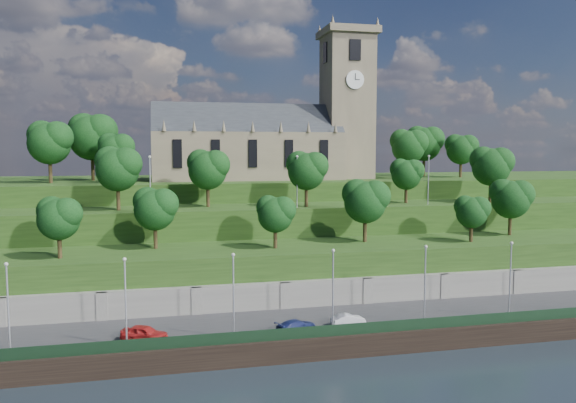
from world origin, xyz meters
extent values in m
plane|color=black|center=(0.00, 0.00, 0.00)|extent=(320.00, 320.00, 0.00)
cube|color=#2D2D30|center=(0.00, 6.00, 1.00)|extent=(160.00, 12.00, 2.00)
cube|color=black|center=(0.00, -0.05, 1.10)|extent=(160.00, 0.50, 2.20)
cube|color=black|center=(0.00, 0.60, 2.60)|extent=(160.00, 0.10, 1.20)
cube|color=slate|center=(0.00, 12.00, 2.50)|extent=(160.00, 2.00, 5.00)
cube|color=slate|center=(-35.00, 11.20, 2.50)|extent=(1.20, 0.60, 5.00)
cube|color=slate|center=(-25.00, 11.20, 2.50)|extent=(1.20, 0.60, 5.00)
cube|color=slate|center=(-15.00, 11.20, 2.50)|extent=(1.20, 0.60, 5.00)
cube|color=slate|center=(-5.00, 11.20, 2.50)|extent=(1.20, 0.60, 5.00)
cube|color=slate|center=(5.00, 11.20, 2.50)|extent=(1.20, 0.60, 5.00)
cube|color=slate|center=(15.00, 11.20, 2.50)|extent=(1.20, 0.60, 5.00)
cube|color=slate|center=(25.00, 11.20, 2.50)|extent=(1.20, 0.60, 5.00)
cube|color=#213F15|center=(0.00, 18.00, 4.00)|extent=(160.00, 12.00, 8.00)
cube|color=#213F15|center=(0.00, 29.00, 6.00)|extent=(160.00, 10.00, 12.00)
cube|color=#213F15|center=(0.00, 50.00, 7.50)|extent=(160.00, 32.00, 15.00)
cube|color=#6A5E4A|center=(-4.00, 46.00, 19.00)|extent=(32.00, 12.00, 8.00)
cube|color=#25292E|center=(-4.00, 46.00, 23.00)|extent=(32.00, 10.18, 10.18)
cone|color=#6A5E4A|center=(-18.00, 40.00, 23.90)|extent=(0.70, 0.70, 1.80)
cone|color=#6A5E4A|center=(-13.33, 40.00, 23.90)|extent=(0.70, 0.70, 1.80)
cone|color=#6A5E4A|center=(-8.67, 40.00, 23.90)|extent=(0.70, 0.70, 1.80)
cone|color=#6A5E4A|center=(-4.00, 40.00, 23.90)|extent=(0.70, 0.70, 1.80)
cone|color=#6A5E4A|center=(0.67, 40.00, 23.90)|extent=(0.70, 0.70, 1.80)
cone|color=#6A5E4A|center=(5.33, 40.00, 23.90)|extent=(0.70, 0.70, 1.80)
cone|color=#6A5E4A|center=(10.00, 40.00, 23.90)|extent=(0.70, 0.70, 1.80)
cube|color=black|center=(-16.00, 39.92, 19.50)|extent=(1.40, 0.25, 4.50)
cube|color=black|center=(-10.00, 39.92, 19.50)|extent=(1.40, 0.25, 4.50)
cube|color=black|center=(-4.00, 39.92, 19.50)|extent=(1.40, 0.25, 4.50)
cube|color=black|center=(2.00, 39.92, 19.50)|extent=(1.40, 0.25, 4.50)
cube|color=black|center=(8.00, 39.92, 19.50)|extent=(1.40, 0.25, 4.50)
cube|color=#6A5E4A|center=(14.00, 46.00, 27.50)|extent=(8.00, 8.00, 25.00)
cube|color=#6A5E4A|center=(14.00, 46.00, 40.60)|extent=(9.20, 9.20, 1.20)
cone|color=#6A5E4A|center=(10.00, 42.00, 41.80)|extent=(0.80, 0.80, 1.60)
cone|color=#6A5E4A|center=(10.00, 50.00, 41.80)|extent=(0.80, 0.80, 1.60)
cone|color=#6A5E4A|center=(18.00, 42.00, 41.80)|extent=(0.80, 0.80, 1.60)
cone|color=#6A5E4A|center=(18.00, 50.00, 41.80)|extent=(0.80, 0.80, 1.60)
cube|color=black|center=(14.00, 41.92, 37.00)|extent=(2.00, 0.25, 3.50)
cube|color=black|center=(14.00, 50.08, 37.00)|extent=(2.00, 0.25, 3.50)
cube|color=black|center=(9.92, 46.00, 37.00)|extent=(0.25, 2.00, 3.50)
cube|color=black|center=(18.08, 46.00, 37.00)|extent=(0.25, 2.00, 3.50)
cylinder|color=white|center=(14.00, 41.88, 32.00)|extent=(3.20, 0.30, 3.20)
cylinder|color=white|center=(18.12, 46.00, 32.00)|extent=(0.30, 3.20, 3.20)
cube|color=black|center=(14.00, 41.70, 32.50)|extent=(0.12, 0.05, 1.10)
cube|color=black|center=(14.40, 41.70, 32.00)|extent=(0.80, 0.05, 0.12)
cylinder|color=#302413|center=(-29.83, 16.00, 9.50)|extent=(0.49, 0.49, 3.00)
sphere|color=black|center=(-29.83, 16.00, 12.40)|extent=(4.67, 4.67, 4.67)
sphere|color=black|center=(-28.90, 15.53, 13.10)|extent=(3.50, 3.50, 3.50)
sphere|color=black|center=(-30.65, 16.58, 13.34)|extent=(3.27, 3.27, 3.27)
cylinder|color=#302413|center=(-19.40, 20.00, 9.63)|extent=(0.51, 0.51, 3.27)
sphere|color=black|center=(-19.40, 20.00, 12.79)|extent=(5.08, 5.08, 5.08)
sphere|color=black|center=(-18.39, 19.49, 13.55)|extent=(3.81, 3.81, 3.81)
sphere|color=black|center=(-20.29, 20.63, 13.80)|extent=(3.56, 3.56, 3.56)
cylinder|color=#302413|center=(-4.95, 17.00, 9.41)|extent=(0.49, 0.49, 2.82)
sphere|color=black|center=(-4.95, 17.00, 12.14)|extent=(4.39, 4.39, 4.39)
sphere|color=black|center=(-4.07, 16.56, 12.80)|extent=(3.29, 3.29, 3.29)
sphere|color=black|center=(-5.72, 17.55, 13.02)|extent=(3.07, 3.07, 3.07)
cylinder|color=#302413|center=(7.52, 19.00, 9.79)|extent=(0.52, 0.52, 3.58)
sphere|color=black|center=(7.52, 19.00, 13.25)|extent=(5.57, 5.57, 5.57)
sphere|color=black|center=(8.64, 18.44, 14.09)|extent=(4.18, 4.18, 4.18)
sphere|color=black|center=(6.55, 19.70, 14.37)|extent=(3.90, 3.90, 3.90)
cylinder|color=#302413|center=(21.27, 16.00, 9.32)|extent=(0.48, 0.48, 2.64)
sphere|color=black|center=(21.27, 16.00, 11.87)|extent=(4.11, 4.11, 4.11)
sphere|color=black|center=(22.09, 15.59, 12.49)|extent=(3.08, 3.08, 3.08)
sphere|color=black|center=(20.55, 16.51, 12.70)|extent=(2.88, 2.88, 2.88)
cylinder|color=#302413|center=(29.77, 20.00, 9.72)|extent=(0.51, 0.51, 3.45)
sphere|color=black|center=(29.77, 20.00, 13.06)|extent=(5.37, 5.37, 5.37)
sphere|color=black|center=(30.85, 19.46, 13.86)|extent=(4.02, 4.02, 4.02)
sphere|color=black|center=(28.84, 20.67, 14.13)|extent=(3.76, 3.76, 3.76)
cylinder|color=#302413|center=(-24.26, 28.00, 13.85)|extent=(0.52, 0.52, 3.71)
sphere|color=black|center=(-24.26, 28.00, 17.43)|extent=(5.76, 5.76, 5.76)
sphere|color=black|center=(-23.10, 27.42, 18.30)|extent=(4.32, 4.32, 4.32)
sphere|color=black|center=(-25.27, 28.72, 18.59)|extent=(4.03, 4.03, 4.03)
cylinder|color=#302413|center=(-12.11, 30.00, 13.77)|extent=(0.52, 0.52, 3.54)
sphere|color=black|center=(-12.11, 30.00, 17.20)|extent=(5.51, 5.51, 5.51)
sphere|color=black|center=(-11.00, 29.45, 18.02)|extent=(4.13, 4.13, 4.13)
sphere|color=black|center=(-13.07, 30.69, 18.30)|extent=(3.86, 3.86, 3.86)
cylinder|color=#302413|center=(1.61, 27.00, 13.72)|extent=(0.51, 0.51, 3.44)
sphere|color=black|center=(1.61, 27.00, 17.04)|extent=(5.34, 5.34, 5.34)
sphere|color=black|center=(2.68, 26.47, 17.84)|extent=(4.01, 4.01, 4.01)
sphere|color=black|center=(0.67, 27.67, 18.11)|extent=(3.74, 3.74, 3.74)
cylinder|color=#302413|center=(17.87, 29.00, 13.46)|extent=(0.49, 0.49, 2.92)
sphere|color=black|center=(17.87, 29.00, 16.28)|extent=(4.54, 4.54, 4.54)
sphere|color=black|center=(18.78, 28.55, 16.96)|extent=(3.41, 3.41, 3.41)
sphere|color=black|center=(17.08, 29.57, 17.19)|extent=(3.18, 3.18, 3.18)
cylinder|color=#302413|center=(30.95, 27.00, 13.86)|extent=(0.53, 0.53, 3.72)
sphere|color=black|center=(30.95, 27.00, 17.45)|extent=(5.78, 5.78, 5.78)
sphere|color=black|center=(32.11, 26.42, 18.32)|extent=(4.34, 4.34, 4.34)
sphere|color=black|center=(29.94, 27.72, 18.61)|extent=(4.05, 4.05, 4.05)
cylinder|color=#302413|center=(-35.19, 42.00, 17.07)|extent=(0.54, 0.54, 4.14)
sphere|color=black|center=(-35.19, 42.00, 21.07)|extent=(6.44, 6.44, 6.44)
sphere|color=black|center=(-33.90, 41.36, 22.04)|extent=(4.83, 4.83, 4.83)
sphere|color=black|center=(-36.32, 42.80, 22.36)|extent=(4.51, 4.51, 4.51)
cylinder|color=#302413|center=(-29.65, 48.00, 17.41)|extent=(0.57, 0.57, 4.81)
sphere|color=black|center=(-29.65, 48.00, 22.06)|extent=(7.48, 7.48, 7.48)
sphere|color=black|center=(-28.15, 47.25, 23.18)|extent=(5.61, 5.61, 5.61)
sphere|color=black|center=(-30.96, 48.94, 23.55)|extent=(5.24, 5.24, 5.24)
cylinder|color=#302413|center=(-25.33, 40.00, 16.66)|extent=(0.51, 0.51, 3.32)
sphere|color=black|center=(-25.33, 40.00, 19.87)|extent=(5.16, 5.16, 5.16)
sphere|color=black|center=(-24.30, 39.48, 20.64)|extent=(3.87, 3.87, 3.87)
sphere|color=black|center=(-26.24, 40.65, 20.90)|extent=(3.61, 3.61, 3.61)
cylinder|color=#302413|center=(24.12, 42.00, 16.89)|extent=(0.53, 0.53, 3.77)
sphere|color=black|center=(24.12, 42.00, 20.53)|extent=(5.87, 5.87, 5.87)
sphere|color=black|center=(25.29, 41.41, 21.42)|extent=(4.40, 4.40, 4.40)
sphere|color=black|center=(23.09, 42.73, 21.71)|extent=(4.11, 4.11, 4.11)
cylinder|color=#302413|center=(31.11, 50.00, 17.09)|extent=(0.55, 0.55, 4.17)
sphere|color=black|center=(31.11, 50.00, 21.12)|extent=(6.49, 6.49, 6.49)
sphere|color=black|center=(32.41, 49.35, 22.10)|extent=(4.87, 4.87, 4.87)
sphere|color=black|center=(29.98, 50.81, 22.42)|extent=(4.55, 4.55, 4.55)
cylinder|color=#302413|center=(35.54, 44.00, 16.72)|extent=(0.51, 0.51, 3.44)
sphere|color=black|center=(35.54, 44.00, 20.04)|extent=(5.34, 5.34, 5.34)
sphere|color=black|center=(36.61, 43.47, 20.84)|extent=(4.01, 4.01, 4.01)
sphere|color=black|center=(34.60, 44.67, 21.11)|extent=(3.74, 3.74, 3.74)
cylinder|color=#B2B2B7|center=(-32.00, 2.50, 6.01)|extent=(0.16, 0.16, 8.03)
sphere|color=silver|center=(-32.00, 2.50, 10.15)|extent=(0.36, 0.36, 0.36)
cylinder|color=#B2B2B7|center=(-22.00, 2.50, 6.01)|extent=(0.16, 0.16, 8.03)
sphere|color=silver|center=(-22.00, 2.50, 10.15)|extent=(0.36, 0.36, 0.36)
cylinder|color=#B2B2B7|center=(-12.00, 2.50, 6.01)|extent=(0.16, 0.16, 8.03)
sphere|color=silver|center=(-12.00, 2.50, 10.15)|extent=(0.36, 0.36, 0.36)
cylinder|color=#B2B2B7|center=(-2.00, 2.50, 6.01)|extent=(0.16, 0.16, 8.03)
sphere|color=silver|center=(-2.00, 2.50, 10.15)|extent=(0.36, 0.36, 0.36)
cylinder|color=#B2B2B7|center=(8.00, 2.50, 6.01)|extent=(0.16, 0.16, 8.03)
sphere|color=silver|center=(8.00, 2.50, 10.15)|extent=(0.36, 0.36, 0.36)
cylinder|color=#B2B2B7|center=(18.00, 2.50, 6.01)|extent=(0.16, 0.16, 8.03)
sphere|color=silver|center=(18.00, 2.50, 10.15)|extent=(0.36, 0.36, 0.36)
cylinder|color=#B2B2B7|center=(-20.00, 26.00, 15.53)|extent=(0.16, 0.16, 7.07)
sphere|color=silver|center=(-20.00, 26.00, 19.19)|extent=(0.36, 0.36, 0.36)
cylinder|color=#B2B2B7|center=(0.00, 26.00, 15.53)|extent=(0.16, 0.16, 7.07)
sphere|color=silver|center=(0.00, 26.00, 19.19)|extent=(0.36, 0.36, 0.36)
cylinder|color=#B2B2B7|center=(20.00, 26.00, 15.53)|extent=(0.16, 0.16, 7.07)
sphere|color=silver|center=(20.00, 26.00, 19.19)|extent=(0.36, 0.36, 0.36)
imported|color=#AF1D1D|center=(-20.44, 3.43, 2.76)|extent=(4.79, 3.40, 1.51)
imported|color=silver|center=(0.05, 3.75, 2.59)|extent=(3.69, 1.61, 1.18)
imported|color=navy|center=(-5.71, 2.75, 2.63)|extent=(4.71, 3.29, 1.27)
camera|label=1|loc=(-18.55, -50.23, 20.22)|focal=35.00mm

